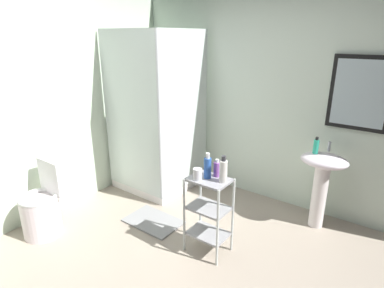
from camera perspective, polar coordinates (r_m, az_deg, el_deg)
name	(u,v)px	position (r m, az deg, el deg)	size (l,w,h in m)	color
ground_plane	(174,280)	(2.88, -3.33, -23.30)	(4.20, 4.20, 0.02)	#A29484
wall_back	(275,97)	(3.79, 14.73, 8.14)	(4.20, 0.14, 2.50)	silver
wall_left	(34,104)	(3.68, -26.67, 6.39)	(0.10, 4.20, 2.50)	silver
shower_stall	(159,155)	(4.11, -5.98, -1.98)	(0.92, 0.92, 2.00)	white
pedestal_sink	(322,176)	(3.48, 22.41, -5.29)	(0.46, 0.37, 0.81)	white
sink_faucet	(329,146)	(3.50, 23.50, -0.40)	(0.03, 0.03, 0.10)	silver
toilet	(45,204)	(3.57, -25.01, -9.82)	(0.37, 0.49, 0.76)	white
storage_cart	(209,209)	(2.92, 3.00, -11.68)	(0.38, 0.28, 0.74)	silver
hand_soap_bottle	(316,146)	(3.37, 21.46, -0.37)	(0.05, 0.05, 0.17)	#2DBC99
shampoo_bottle_blue	(208,167)	(2.76, 2.82, -4.21)	(0.06, 0.06, 0.23)	#2A58AE
lotion_bottle_white	(223,171)	(2.69, 5.67, -4.80)	(0.07, 0.07, 0.24)	silver
conditioner_bottle_purple	(217,169)	(2.81, 4.52, -4.48)	(0.06, 0.06, 0.16)	#874DA1
rinse_cup	(197,174)	(2.74, 0.99, -5.46)	(0.08, 0.08, 0.10)	silver
bath_mat	(153,221)	(3.57, -6.99, -13.65)	(0.60, 0.40, 0.02)	gray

